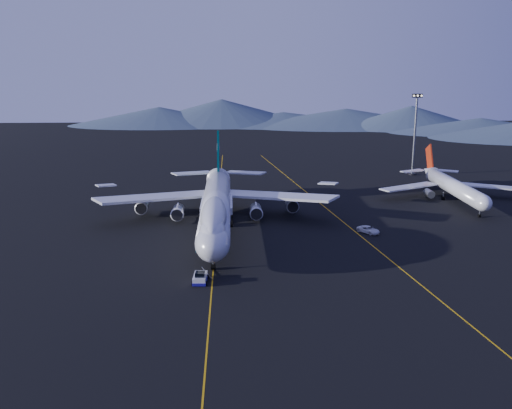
{
  "coord_description": "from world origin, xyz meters",
  "views": [
    {
      "loc": [
        3.55,
        -127.5,
        37.61
      ],
      "look_at": [
        9.18,
        -0.51,
        6.0
      ],
      "focal_mm": 40.0,
      "sensor_mm": 36.0,
      "label": 1
    }
  ],
  "objects_px": {
    "pushback_tug": "(200,278)",
    "floodlight_mast": "(415,134)",
    "boeing_747": "(216,205)",
    "second_jet": "(452,186)",
    "service_van": "(368,230)"
  },
  "relations": [
    {
      "from": "second_jet",
      "to": "service_van",
      "type": "distance_m",
      "value": 43.77
    },
    {
      "from": "second_jet",
      "to": "service_van",
      "type": "xyz_separation_m",
      "value": [
        -31.0,
        -30.73,
        -3.24
      ]
    },
    {
      "from": "floodlight_mast",
      "to": "boeing_747",
      "type": "bearing_deg",
      "value": -135.99
    },
    {
      "from": "boeing_747",
      "to": "pushback_tug",
      "type": "height_order",
      "value": "boeing_747"
    },
    {
      "from": "second_jet",
      "to": "floodlight_mast",
      "type": "height_order",
      "value": "floodlight_mast"
    },
    {
      "from": "pushback_tug",
      "to": "floodlight_mast",
      "type": "xyz_separation_m",
      "value": [
        68.4,
        96.76,
        13.35
      ]
    },
    {
      "from": "pushback_tug",
      "to": "second_jet",
      "type": "bearing_deg",
      "value": 43.94
    },
    {
      "from": "pushback_tug",
      "to": "floodlight_mast",
      "type": "distance_m",
      "value": 119.25
    },
    {
      "from": "boeing_747",
      "to": "second_jet",
      "type": "distance_m",
      "value": 70.76
    },
    {
      "from": "boeing_747",
      "to": "floodlight_mast",
      "type": "xyz_separation_m",
      "value": [
        66.26,
        64.02,
        8.18
      ]
    },
    {
      "from": "pushback_tug",
      "to": "second_jet",
      "type": "height_order",
      "value": "second_jet"
    },
    {
      "from": "boeing_747",
      "to": "service_van",
      "type": "height_order",
      "value": "boeing_747"
    },
    {
      "from": "boeing_747",
      "to": "floodlight_mast",
      "type": "height_order",
      "value": "floodlight_mast"
    },
    {
      "from": "boeing_747",
      "to": "pushback_tug",
      "type": "distance_m",
      "value": 33.22
    },
    {
      "from": "second_jet",
      "to": "service_van",
      "type": "bearing_deg",
      "value": -137.9
    }
  ]
}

